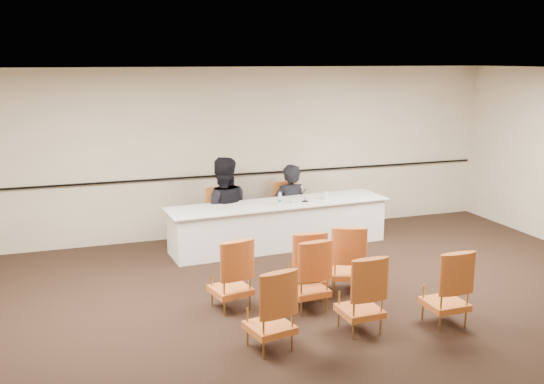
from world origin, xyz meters
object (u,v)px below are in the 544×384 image
Objects in this scene: panelist_second_chair at (223,216)px; aud_chair_back_left at (270,308)px; microphone at (305,194)px; water_bottle at (280,198)px; aud_chair_back_right at (446,286)px; panel_table at (279,225)px; panelist_second at (223,214)px; aud_chair_front_left at (230,273)px; aud_chair_back_mid at (360,293)px; drinking_glass at (293,200)px; aud_chair_front_mid at (305,264)px; panelist_main_chair at (289,209)px; coffee_cup at (326,196)px; aud_chair_extra at (308,273)px; panelist_main at (289,214)px; aud_chair_front_right at (347,258)px.

panelist_second_chair and aud_chair_back_left have the same top height.
microphone is 1.26× the size of water_bottle.
aud_chair_back_right is (2.20, -0.06, 0.00)m from aud_chair_back_left.
panelist_second is at bearing 145.41° from panel_table.
aud_chair_front_left is 1.69m from aud_chair_back_mid.
microphone reaches higher than aud_chair_back_right.
aud_chair_front_mid is at bearing -106.85° from drinking_glass.
panelist_main_chair reaches higher than drinking_glass.
drinking_glass is at bearing -33.03° from panelist_second_chair.
panelist_main_chair is 0.79m from drinking_glass.
panelist_second_chair reaches higher than coffee_cup.
water_bottle reaches higher than aud_chair_back_mid.
panelist_second is 2.09× the size of aud_chair_front_left.
aud_chair_front_left is 1.00× the size of aud_chair_extra.
drinking_glass is (-0.22, -0.02, -0.08)m from microphone.
aud_chair_back_right is 1.00× the size of aud_chair_extra.
water_bottle is at bearing 56.80° from aud_chair_back_left.
aud_chair_back_left is at bearing 92.06° from panelist_second.
aud_chair_extra is at bearing 35.40° from aud_chair_back_left.
aud_chair_extra is at bearing 67.58° from panelist_main.
coffee_cup is (1.69, -0.54, 0.31)m from panelist_second.
drinking_glass is at bearing -176.67° from microphone.
water_bottle is at bearing 178.95° from drinking_glass.
microphone reaches higher than water_bottle.
panelist_second is at bearing 71.08° from aud_chair_back_left.
panelist_main_chair is at bearing 77.55° from aud_chair_front_mid.
panelist_main is at bearing 124.91° from coffee_cup.
aud_chair_back_left is (-1.76, -4.08, 0.00)m from panelist_main_chair.
panelist_second_chair is at bearing 132.39° from aud_chair_front_right.
panel_table is 4.01× the size of aud_chair_back_mid.
microphone is 0.28× the size of aud_chair_front_right.
aud_chair_front_left and aud_chair_front_right have the same top height.
panelist_second is at bearing 65.48° from aud_chair_front_left.
panelist_second_chair and aud_chair_extra have the same top height.
aud_chair_back_mid is at bearing 171.34° from aud_chair_back_right.
panelist_second_chair is (0.00, 0.00, -0.04)m from panelist_second.
panelist_second_chair is at bearing 91.57° from aud_chair_extra.
aud_chair_extra is at bearing -102.27° from aud_chair_front_mid.
aud_chair_front_left reaches higher than drinking_glass.
aud_chair_front_right is (-0.20, -2.80, 0.08)m from panelist_main.
panelist_second is at bearing 0.00° from panelist_second_chair.
aud_chair_front_left and aud_chair_front_mid have the same top height.
aud_chair_front_right is (1.06, -2.72, -0.04)m from panelist_second.
aud_chair_front_mid is 1.16m from aud_chair_back_mid.
panelist_main is 1.92× the size of aud_chair_extra.
panelist_main_chair is at bearing 0.00° from panelist_second_chair.
aud_chair_front_mid reaches higher than coffee_cup.
panel_table is 0.95m from coffee_cup.
aud_chair_extra is (-0.33, 0.79, 0.00)m from aud_chair_back_mid.
panelist_second reaches higher than microphone.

